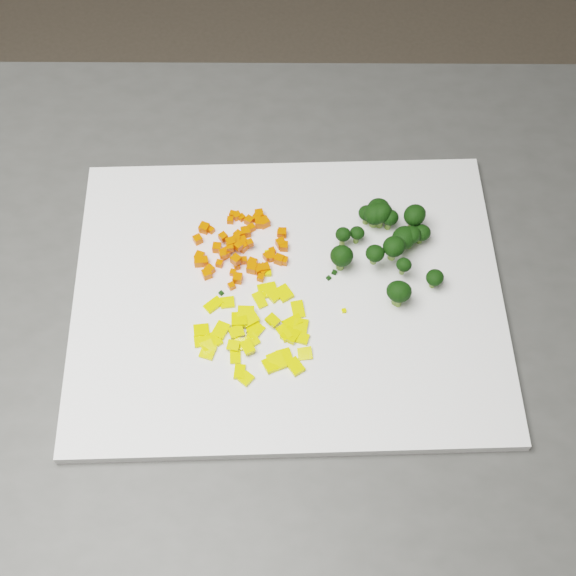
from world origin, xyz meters
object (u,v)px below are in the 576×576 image
at_px(carrot_pile, 240,243).
at_px(broccoli_pile, 387,248).
at_px(cutting_board, 288,296).
at_px(counter_block, 319,447).
at_px(pepper_pile, 255,332).

distance_m(carrot_pile, broccoli_pile, 0.16).
relative_size(cutting_board, broccoli_pile, 3.75).
height_order(cutting_board, broccoli_pile, broccoli_pile).
xyz_separation_m(counter_block, carrot_pile, (-0.12, 0.01, 0.48)).
xyz_separation_m(carrot_pile, pepper_pile, (0.06, -0.09, -0.01)).
bearing_deg(pepper_pile, broccoli_pile, 58.18).
height_order(carrot_pile, broccoli_pile, broccoli_pile).
relative_size(pepper_pile, broccoli_pile, 0.97).
bearing_deg(carrot_pile, counter_block, -6.19).
bearing_deg(counter_block, pepper_pile, -126.79).
height_order(cutting_board, pepper_pile, pepper_pile).
bearing_deg(carrot_pile, broccoli_pile, 19.57).
xyz_separation_m(cutting_board, broccoli_pile, (0.08, 0.08, 0.03)).
relative_size(counter_block, broccoli_pile, 8.51).
xyz_separation_m(counter_block, broccoli_pile, (0.03, 0.07, 0.49)).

